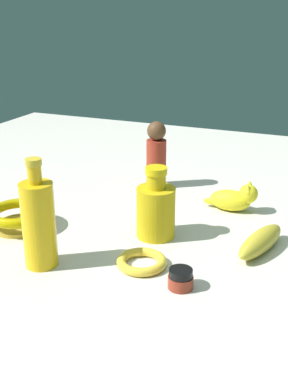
% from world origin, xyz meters
% --- Properties ---
extents(ground, '(2.00, 2.00, 0.00)m').
position_xyz_m(ground, '(0.00, 0.00, 0.00)').
color(ground, silver).
extents(cat_figurine, '(0.14, 0.06, 0.08)m').
position_xyz_m(cat_figurine, '(-0.17, -0.18, 0.03)').
color(cat_figurine, yellow).
rests_on(cat_figurine, ground).
extents(bottle_tall, '(0.07, 0.07, 0.22)m').
position_xyz_m(bottle_tall, '(0.12, 0.24, 0.09)').
color(bottle_tall, yellow).
rests_on(bottle_tall, ground).
extents(nail_polish_jar, '(0.05, 0.05, 0.04)m').
position_xyz_m(nail_polish_jar, '(-0.16, 0.22, 0.02)').
color(nail_polish_jar, maroon).
rests_on(nail_polish_jar, ground).
extents(bowl, '(0.14, 0.14, 0.05)m').
position_xyz_m(bowl, '(0.27, 0.12, 0.03)').
color(bowl, gold).
rests_on(bowl, ground).
extents(bottle_short, '(0.09, 0.09, 0.16)m').
position_xyz_m(bottle_short, '(-0.04, 0.03, 0.07)').
color(bottle_short, gold).
rests_on(bottle_short, ground).
extents(banana, '(0.09, 0.18, 0.05)m').
position_xyz_m(banana, '(-0.27, 0.02, 0.02)').
color(banana, gold).
rests_on(banana, ground).
extents(person_figure_adult, '(0.08, 0.08, 0.19)m').
position_xyz_m(person_figure_adult, '(0.07, -0.27, 0.09)').
color(person_figure_adult, maroon).
rests_on(person_figure_adult, ground).
extents(bangle, '(0.10, 0.10, 0.02)m').
position_xyz_m(bangle, '(-0.07, 0.17, 0.01)').
color(bangle, yellow).
rests_on(bangle, ground).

